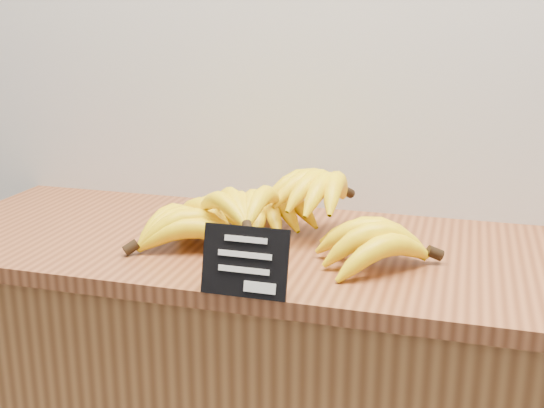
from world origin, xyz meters
The scene contains 3 objects.
counter_top centered at (0.09, 2.75, 0.92)m, with size 1.42×0.54×0.03m, color brown.
chalkboard_sign centered at (0.11, 2.49, 0.98)m, with size 0.14×0.01×0.11m, color black.
banana_pile centered at (0.08, 2.74, 0.98)m, with size 0.59×0.36×0.12m.
Camera 1 is at (0.42, 1.55, 1.37)m, focal length 45.00 mm.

